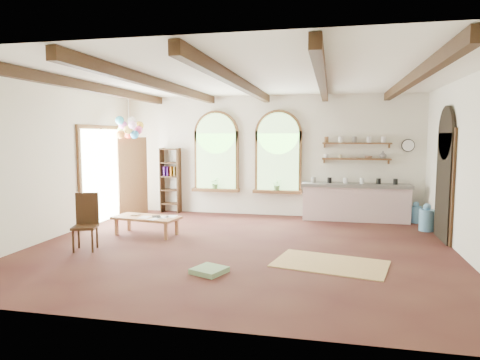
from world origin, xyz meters
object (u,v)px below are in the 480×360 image
(side_chair, at_px, (86,234))
(balloon_cluster, at_px, (129,128))
(kitchen_counter, at_px, (355,202))
(coffee_table, at_px, (146,219))

(side_chair, relative_size, balloon_cluster, 0.94)
(side_chair, bearing_deg, kitchen_counter, 37.89)
(coffee_table, relative_size, side_chair, 1.40)
(kitchen_counter, xyz_separation_m, side_chair, (-5.11, -3.97, -0.17))
(coffee_table, height_order, balloon_cluster, balloon_cluster)
(kitchen_counter, distance_m, balloon_cluster, 6.07)
(kitchen_counter, xyz_separation_m, coffee_table, (-4.50, -2.60, -0.12))
(kitchen_counter, bearing_deg, side_chair, -142.11)
(coffee_table, height_order, side_chair, side_chair)
(coffee_table, relative_size, balloon_cluster, 1.31)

